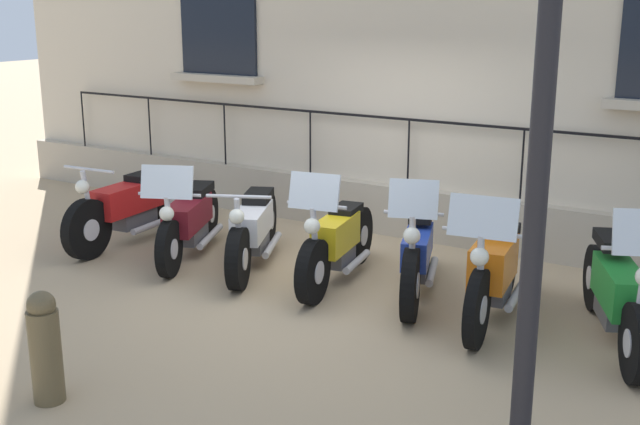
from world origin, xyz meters
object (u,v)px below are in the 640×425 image
(motorcycle_blue, at_px, (418,255))
(motorcycle_orange, at_px, (494,273))
(motorcycle_yellow, at_px, (337,243))
(bollard, at_px, (45,347))
(motorcycle_maroon, at_px, (189,221))
(motorcycle_white, at_px, (253,230))
(motorcycle_green, at_px, (618,296))
(motorcycle_red, at_px, (131,207))

(motorcycle_blue, bearing_deg, motorcycle_orange, 74.57)
(motorcycle_yellow, xyz_separation_m, bollard, (3.38, -0.51, 0.01))
(motorcycle_maroon, height_order, bollard, motorcycle_maroon)
(motorcycle_maroon, xyz_separation_m, motorcycle_white, (-0.11, 0.84, -0.02))
(motorcycle_maroon, xyz_separation_m, motorcycle_yellow, (-0.13, 1.91, -0.00))
(motorcycle_yellow, xyz_separation_m, motorcycle_orange, (0.17, 1.78, 0.05))
(motorcycle_blue, relative_size, motorcycle_orange, 0.98)
(motorcycle_white, distance_m, motorcycle_yellow, 1.07)
(motorcycle_blue, xyz_separation_m, motorcycle_orange, (0.24, 0.88, 0.05))
(motorcycle_green, distance_m, bollard, 4.72)
(motorcycle_orange, xyz_separation_m, motorcycle_green, (-0.09, 1.09, -0.04))
(motorcycle_blue, xyz_separation_m, bollard, (3.46, -1.41, 0.01))
(motorcycle_red, relative_size, motorcycle_yellow, 1.12)
(motorcycle_maroon, relative_size, motorcycle_blue, 1.00)
(motorcycle_blue, bearing_deg, motorcycle_yellow, -85.15)
(motorcycle_blue, height_order, motorcycle_orange, motorcycle_blue)
(motorcycle_maroon, xyz_separation_m, bollard, (3.25, 1.41, 0.01))
(motorcycle_yellow, relative_size, bollard, 2.31)
(motorcycle_white, bearing_deg, bollard, 9.55)
(motorcycle_orange, bearing_deg, motorcycle_white, -92.88)
(motorcycle_white, xyz_separation_m, motorcycle_yellow, (-0.02, 1.07, 0.02))
(motorcycle_red, bearing_deg, motorcycle_green, 89.87)
(motorcycle_maroon, relative_size, motorcycle_yellow, 0.99)
(motorcycle_maroon, height_order, motorcycle_blue, motorcycle_blue)
(motorcycle_maroon, relative_size, motorcycle_orange, 0.98)
(motorcycle_white, distance_m, motorcycle_orange, 2.85)
(bollard, bearing_deg, motorcycle_white, -170.45)
(motorcycle_orange, bearing_deg, motorcycle_red, -91.26)
(motorcycle_yellow, height_order, motorcycle_blue, motorcycle_blue)
(motorcycle_orange, xyz_separation_m, bollard, (3.22, -2.28, -0.04))
(motorcycle_red, xyz_separation_m, motorcycle_maroon, (0.07, 1.00, -0.02))
(motorcycle_white, relative_size, motorcycle_orange, 1.02)
(motorcycle_green, relative_size, bollard, 2.35)
(motorcycle_red, height_order, motorcycle_white, motorcycle_red)
(motorcycle_red, relative_size, motorcycle_blue, 1.14)
(motorcycle_orange, bearing_deg, bollard, -35.37)
(motorcycle_yellow, bearing_deg, motorcycle_green, 88.48)
(bollard, bearing_deg, motorcycle_blue, 157.88)
(motorcycle_maroon, height_order, motorcycle_white, motorcycle_maroon)
(motorcycle_maroon, xyz_separation_m, motorcycle_orange, (0.03, 3.69, 0.05))
(motorcycle_red, bearing_deg, motorcycle_maroon, 86.01)
(motorcycle_yellow, bearing_deg, bollard, -8.51)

